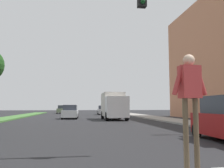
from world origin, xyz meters
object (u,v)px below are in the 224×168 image
at_px(pedestrian_performer, 190,98).
at_px(sedan_far_horizon, 62,110).
at_px(sedan_distant, 103,110).
at_px(sedan_midblock, 70,112).
at_px(truck_box_delivery, 114,105).

relative_size(pedestrian_performer, sedan_far_horizon, 0.53).
relative_size(sedan_distant, sedan_far_horizon, 0.90).
height_order(sedan_distant, sedan_far_horizon, sedan_far_horizon).
distance_m(pedestrian_performer, sedan_far_horizon, 47.77).
height_order(sedan_midblock, sedan_distant, sedan_midblock).
bearing_deg(sedan_far_horizon, sedan_midblock, -84.12).
xyz_separation_m(sedan_midblock, sedan_distant, (5.52, 13.93, -0.01)).
relative_size(sedan_midblock, sedan_far_horizon, 0.93).
height_order(sedan_distant, truck_box_delivery, truck_box_delivery).
bearing_deg(sedan_distant, sedan_midblock, -111.62).
distance_m(pedestrian_performer, sedan_midblock, 25.28).
distance_m(sedan_midblock, sedan_far_horizon, 22.50).
distance_m(sedan_distant, truck_box_delivery, 16.73).
bearing_deg(sedan_midblock, truck_box_delivery, -29.16).
bearing_deg(sedan_distant, truck_box_delivery, -91.95).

